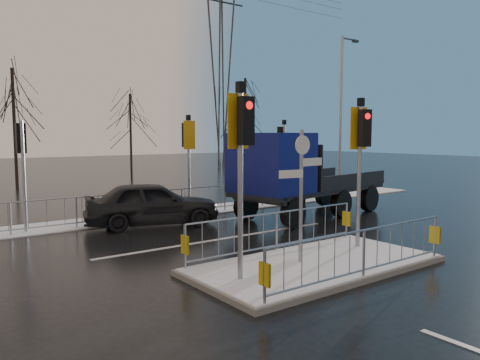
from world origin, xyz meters
TOP-DOWN VIEW (x-y plane):
  - ground at (0.00, 0.00)m, footprint 120.00×120.00m
  - snow_verge at (0.00, 8.60)m, footprint 30.00×2.00m
  - lane_markings at (0.00, -0.33)m, footprint 8.00×11.38m
  - traffic_island at (-0.01, 0.01)m, footprint 6.00×3.04m
  - far_kerb_fixtures at (0.29, 8.09)m, footprint 18.00×0.65m
  - car_far_lane at (-0.77, 6.90)m, footprint 4.83×3.04m
  - flatbed_truck at (3.69, 4.95)m, footprint 7.12×3.46m
  - tree_far_a at (-2.00, 22.00)m, footprint 3.75×3.75m
  - tree_far_b at (6.00, 24.00)m, footprint 3.25×3.25m
  - tree_far_c at (14.00, 21.00)m, footprint 4.00×4.00m
  - street_lamp_right at (10.57, 8.50)m, footprint 1.25×0.18m
  - pylon_wires at (16.88, 30.00)m, footprint 70.00×2.38m

SIDE VIEW (x-z plane):
  - ground at x=0.00m, z-range 0.00..0.00m
  - lane_markings at x=0.00m, z-range 0.00..0.01m
  - snow_verge at x=0.00m, z-range 0.00..0.04m
  - traffic_island at x=-0.01m, z-range -1.68..2.47m
  - car_far_lane at x=-0.77m, z-range 0.00..1.53m
  - far_kerb_fixtures at x=0.29m, z-range -0.90..2.93m
  - flatbed_truck at x=3.69m, z-range 0.10..3.27m
  - tree_far_b at x=6.00m, z-range 1.11..7.25m
  - street_lamp_right at x=10.57m, z-range 0.39..8.39m
  - tree_far_a at x=-2.00m, z-range 1.28..8.36m
  - tree_far_c at x=14.00m, z-range 1.37..8.92m
  - pylon_wires at x=16.88m, z-range 1.05..21.02m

